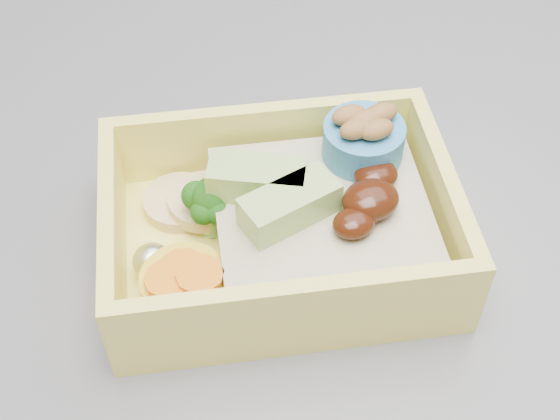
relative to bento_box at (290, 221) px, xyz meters
name	(u,v)px	position (x,y,z in m)	size (l,w,h in m)	color
bento_box	(290,221)	(0.00, 0.00, 0.00)	(0.21, 0.17, 0.07)	#F6EA65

